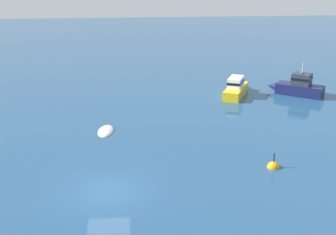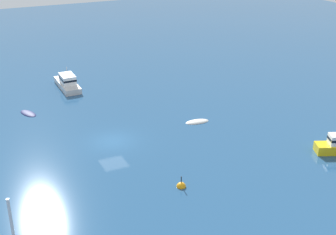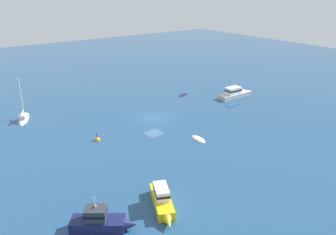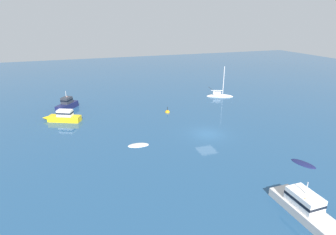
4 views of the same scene
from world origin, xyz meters
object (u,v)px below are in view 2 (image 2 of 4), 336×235
rib (197,122)px  channel_buoy (181,187)px  powerboat (67,82)px  tender (28,114)px

rib → channel_buoy: size_ratio=2.04×
powerboat → rib: powerboat is taller
tender → powerboat: bearing=-62.4°
powerboat → tender: (6.20, 6.63, -0.72)m
rib → channel_buoy: (7.51, 10.73, 0.01)m
powerboat → tender: size_ratio=2.71×
channel_buoy → rib: bearing=-125.0°
powerboat → rib: 19.60m
tender → channel_buoy: size_ratio=2.18×
powerboat → channel_buoy: powerboat is taller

